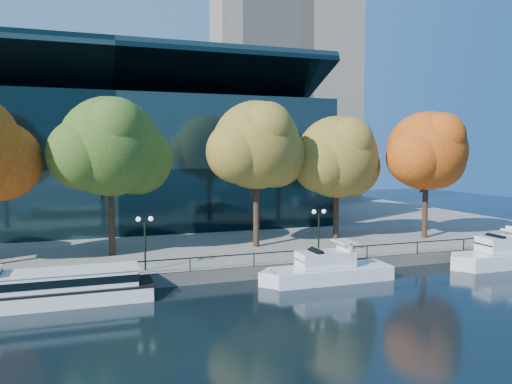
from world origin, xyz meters
name	(u,v)px	position (x,y,z in m)	size (l,w,h in m)	color
ground	(200,296)	(0.00, 0.00, 0.00)	(160.00, 160.00, 0.00)	black
promenade	(142,220)	(0.00, 36.38, 0.50)	(90.00, 67.08, 1.00)	slate
railing	(190,258)	(0.00, 3.25, 1.94)	(88.20, 0.08, 0.99)	black
convention_building	(112,162)	(-4.00, 31.79, 8.51)	(50.00, 24.57, 21.43)	black
office_tower	(282,26)	(28.00, 55.00, 33.02)	(22.50, 22.50, 65.90)	gray
tour_boat	(47,288)	(-9.69, 1.23, 1.12)	(13.90, 3.10, 2.64)	white
cruiser_near	(326,269)	(9.84, 0.63, 0.94)	(10.48, 2.70, 3.04)	white
cruiser_far	(502,254)	(26.35, 0.20, 1.05)	(10.15, 2.81, 3.32)	white
tree_2	(112,149)	(-4.97, 10.96, 10.04)	(10.48, 8.60, 13.42)	black
tree_3	(258,147)	(7.93, 10.67, 10.23)	(10.13, 8.31, 13.46)	black
tree_4	(338,159)	(16.93, 12.00, 9.09)	(10.25, 8.41, 12.37)	black
tree_5	(428,153)	(25.89, 9.65, 9.71)	(10.00, 8.20, 12.89)	black
lamp_1	(145,231)	(-3.10, 4.50, 3.98)	(1.26, 0.36, 4.03)	black
lamp_2	(319,222)	(11.13, 4.50, 3.98)	(1.26, 0.36, 4.03)	black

